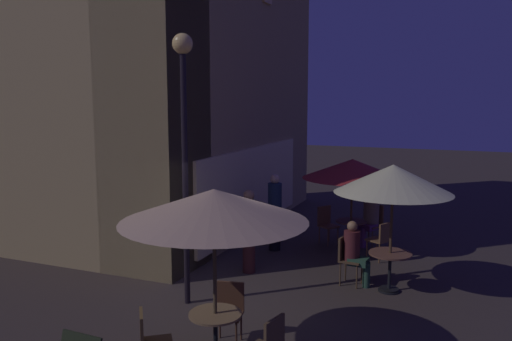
{
  "coord_description": "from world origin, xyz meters",
  "views": [
    {
      "loc": [
        -7.27,
        -3.57,
        3.6
      ],
      "look_at": [
        2.37,
        0.38,
        2.11
      ],
      "focal_mm": 36.16,
      "sensor_mm": 36.0,
      "label": 1
    }
  ],
  "objects": [
    {
      "name": "ground_plane",
      "position": [
        0.0,
        0.0,
        0.0
      ],
      "size": [
        60.0,
        60.0,
        0.0
      ],
      "primitive_type": "plane",
      "color": "#3B302C"
    },
    {
      "name": "cafe_building",
      "position": [
        3.7,
        3.96,
        4.34
      ],
      "size": [
        8.96,
        8.34,
        8.69
      ],
      "color": "tan",
      "rests_on": "ground"
    },
    {
      "name": "street_lamp_near_corner",
      "position": [
        0.28,
        0.83,
        3.27
      ],
      "size": [
        0.34,
        0.34,
        4.63
      ],
      "color": "black",
      "rests_on": "ground"
    },
    {
      "name": "cafe_table_0",
      "position": [
        -1.5,
        -0.62,
        0.55
      ],
      "size": [
        0.71,
        0.71,
        0.77
      ],
      "color": "black",
      "rests_on": "ground"
    },
    {
      "name": "cafe_table_1",
      "position": [
        4.39,
        -1.18,
        0.53
      ],
      "size": [
        0.71,
        0.71,
        0.74
      ],
      "color": "black",
      "rests_on": "ground"
    },
    {
      "name": "cafe_table_2",
      "position": [
        2.18,
        -2.37,
        0.56
      ],
      "size": [
        0.79,
        0.79,
        0.74
      ],
      "color": "black",
      "rests_on": "ground"
    },
    {
      "name": "patio_umbrella_0",
      "position": [
        -1.5,
        -0.62,
        2.21
      ],
      "size": [
        2.44,
        2.44,
        2.44
      ],
      "color": "black",
      "rests_on": "ground"
    },
    {
      "name": "patio_umbrella_1",
      "position": [
        4.39,
        -1.18,
        1.96
      ],
      "size": [
        2.3,
        2.3,
        2.19
      ],
      "color": "black",
      "rests_on": "ground"
    },
    {
      "name": "patio_umbrella_2",
      "position": [
        2.18,
        -2.37,
        2.12
      ],
      "size": [
        2.13,
        2.13,
        2.39
      ],
      "color": "black",
      "rests_on": "ground"
    },
    {
      "name": "cafe_chair_1",
      "position": [
        -0.74,
        -0.46,
        0.53
      ],
      "size": [
        0.48,
        0.48,
        0.89
      ],
      "rotation": [
        0.0,
        0.0,
        -2.94
      ],
      "color": "#4D2E1E",
      "rests_on": "ground"
    },
    {
      "name": "cafe_chair_2",
      "position": [
        -2.01,
        0.07,
        0.53
      ],
      "size": [
        0.57,
        0.57,
        0.88
      ],
      "rotation": [
        0.0,
        0.0,
        -0.94
      ],
      "color": "brown",
      "rests_on": "ground"
    },
    {
      "name": "cafe_chair_3",
      "position": [
        4.87,
        -0.47,
        0.55
      ],
      "size": [
        0.56,
        0.56,
        0.92
      ],
      "rotation": [
        0.0,
        0.0,
        -2.17
      ],
      "color": "brown",
      "rests_on": "ground"
    },
    {
      "name": "cafe_chair_4",
      "position": [
        3.97,
        -1.95,
        0.53
      ],
      "size": [
        0.58,
        0.58,
        0.87
      ],
      "rotation": [
        0.0,
        0.0,
        1.07
      ],
      "color": "brown",
      "rests_on": "ground"
    },
    {
      "name": "cafe_chair_5",
      "position": [
        5.2,
        -1.56,
        0.59
      ],
      "size": [
        0.58,
        0.58,
        0.99
      ],
      "rotation": [
        0.0,
        0.0,
        2.7
      ],
      "color": "brown",
      "rests_on": "ground"
    },
    {
      "name": "cafe_chair_6",
      "position": [
        2.26,
        -1.55,
        0.57
      ],
      "size": [
        0.45,
        0.45,
        0.94
      ],
      "rotation": [
        0.0,
        0.0,
        -1.67
      ],
      "color": "#503925",
      "rests_on": "ground"
    },
    {
      "name": "patron_seated_0",
      "position": [
        5.06,
        -1.5,
        0.72
      ],
      "size": [
        0.56,
        0.5,
        1.27
      ],
      "rotation": [
        0.0,
        0.0,
        2.7
      ],
      "color": "#61306A",
      "rests_on": "ground"
    },
    {
      "name": "patron_seated_1",
      "position": [
        2.25,
        -1.7,
        0.7
      ],
      "size": [
        0.34,
        0.52,
        1.26
      ],
      "rotation": [
        0.0,
        0.0,
        -1.67
      ],
      "color": "#294C37",
      "rests_on": "ground"
    },
    {
      "name": "patron_standing_2",
      "position": [
        3.84,
        0.51,
        0.92
      ],
      "size": [
        0.32,
        0.32,
        1.81
      ],
      "rotation": [
        0.0,
        0.0,
        4.07
      ],
      "color": "black",
      "rests_on": "ground"
    },
    {
      "name": "patron_standing_3",
      "position": [
        2.17,
        0.46,
        0.89
      ],
      "size": [
        0.3,
        0.3,
        1.73
      ],
      "rotation": [
        0.0,
        0.0,
        1.02
      ],
      "color": "#441E1E",
      "rests_on": "ground"
    }
  ]
}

